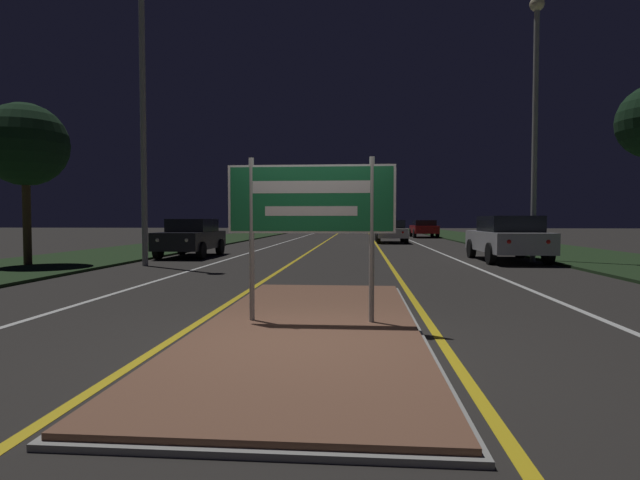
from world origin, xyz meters
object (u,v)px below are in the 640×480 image
Objects in this scene: streetlight_left_near at (143,75)px; car_receding_0 at (507,237)px; highway_sign at (311,206)px; car_approaching_0 at (191,237)px; car_receding_2 at (424,228)px; streetlight_right_near at (535,97)px; car_receding_1 at (391,231)px.

car_receding_0 is (11.97, 2.68, -5.14)m from streetlight_left_near.
highway_sign is 0.56× the size of car_approaching_0.
car_approaching_0 is (-11.90, -22.22, 0.01)m from car_receding_2.
streetlight_right_near is 1.94× the size of car_receding_0.
streetlight_right_near is at bearing -18.09° from car_receding_0.
streetlight_left_near is 2.03× the size of car_receding_1.
streetlight_left_near reaches higher than highway_sign.
car_receding_2 is at bearing 91.71° from streetlight_right_near.
streetlight_left_near is 6.53m from car_approaching_0.
car_receding_1 reaches higher than car_receding_2.
car_receding_0 is (5.83, 11.31, -0.81)m from highway_sign.
car_receding_0 is at bearing -77.00° from car_receding_1.
streetlight_left_near is at bearing -169.27° from streetlight_right_near.
car_receding_1 is 1.19× the size of car_approaching_0.
car_receding_0 is 14.20m from car_receding_1.
highway_sign is 13.97m from car_approaching_0.
car_receding_0 is 1.15× the size of car_approaching_0.
streetlight_left_near reaches higher than car_receding_1.
streetlight_left_near is 1.08× the size of streetlight_right_near.
streetlight_right_near reaches higher than highway_sign.
car_receding_2 is (3.27, 9.65, 0.00)m from car_receding_1.
car_approaching_0 is at bearing -118.18° from car_receding_2.
highway_sign is 0.48× the size of car_receding_0.
streetlight_right_near is at bearing -74.21° from car_receding_1.
car_receding_2 is 25.21m from car_approaching_0.
streetlight_right_near is 1.88× the size of car_receding_1.
highway_sign is at bearing -117.25° from car_receding_0.
car_receding_1 is at bearing 105.79° from streetlight_right_near.
car_receding_0 is 23.49m from car_receding_2.
car_receding_2 is at bearing 89.81° from car_receding_0.
car_receding_0 is 0.97× the size of car_receding_1.
streetlight_left_near is 19.41m from car_receding_1.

